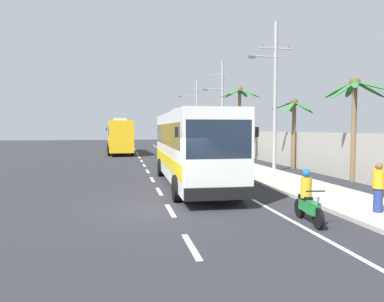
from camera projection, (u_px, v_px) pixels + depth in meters
The scene contains 15 objects.
ground_plane at pixel (169, 209), 13.02m from camera, with size 160.00×160.00×0.00m, color #28282D.
sidewalk_kerb at pixel (253, 171), 24.08m from camera, with size 3.20×90.00×0.14m, color #A8A399.
lane_markings at pixel (174, 166), 27.58m from camera, with size 3.63×71.00×0.01m.
boundary_wall at pixel (282, 148), 28.63m from camera, with size 0.24×60.00×2.58m, color #9E998E.
coach_bus_foreground at pixel (191, 145), 18.47m from camera, with size 3.08×12.06×3.86m.
coach_bus_far_lane at pixel (119, 136), 41.37m from camera, with size 3.22×11.31×3.90m.
motorcycle_beside_bus at pixel (308, 201), 11.08m from camera, with size 0.56×1.96×1.61m.
pedestrian_midwalk at pixel (378, 186), 11.82m from camera, with size 0.36×0.36×1.60m.
pedestrian_far_walk at pixel (211, 148), 35.27m from camera, with size 0.36×0.36×1.57m.
utility_pole_mid at pixel (274, 93), 24.20m from camera, with size 3.00×0.24×9.78m.
utility_pole_far at pixel (222, 106), 37.39m from camera, with size 3.17×0.24×9.64m.
utility_pole_distant at pixel (196, 113), 50.56m from camera, with size 3.51×0.24×9.35m.
palm_nearest at pixel (294, 118), 25.85m from camera, with size 2.97×3.04×4.94m.
palm_second at pixel (354, 103), 19.33m from camera, with size 3.40×3.47×5.51m.
palm_third at pixel (239, 106), 31.31m from camera, with size 3.61×3.46×6.39m.
Camera 1 is at (-1.59, -12.79, 2.84)m, focal length 34.49 mm.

